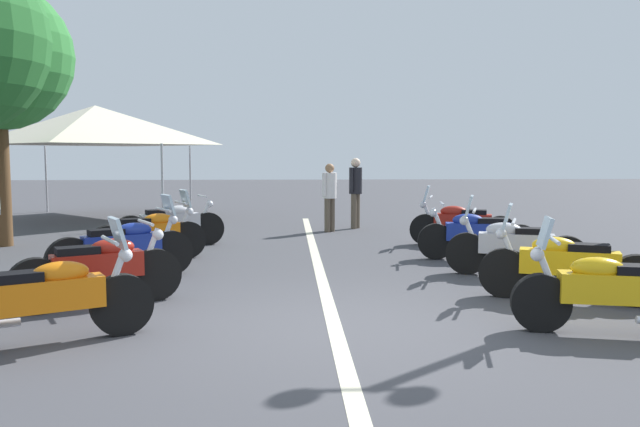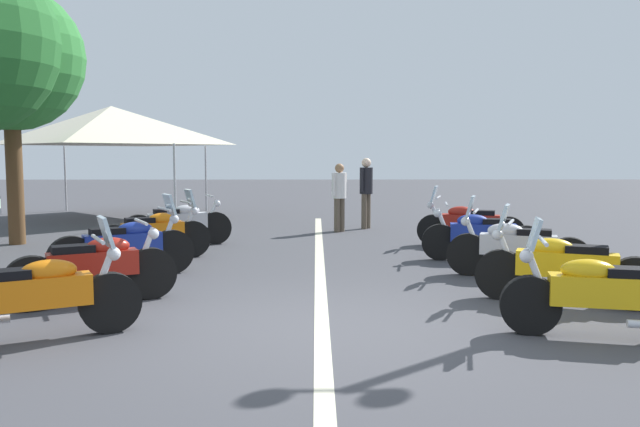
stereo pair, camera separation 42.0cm
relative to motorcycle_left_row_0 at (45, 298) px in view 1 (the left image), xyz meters
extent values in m
plane|color=#424247|center=(0.49, -2.80, -0.46)|extent=(80.00, 80.00, 0.00)
cube|color=beige|center=(3.99, -2.80, -0.46)|extent=(15.96, 0.16, 0.01)
cylinder|color=black|center=(0.33, -0.63, -0.15)|extent=(0.42, 0.62, 0.62)
cube|color=orange|center=(-0.02, 0.03, 0.03)|extent=(0.78, 1.13, 0.30)
ellipsoid|color=orange|center=(0.07, -0.13, 0.23)|extent=(0.47, 0.58, 0.22)
cube|color=black|center=(-0.12, 0.22, 0.21)|extent=(0.46, 0.55, 0.12)
cylinder|color=silver|center=(0.31, -0.58, 0.15)|extent=(0.20, 0.29, 0.58)
cylinder|color=silver|center=(0.29, -0.54, 0.51)|extent=(0.57, 0.33, 0.04)
sphere|color=silver|center=(0.36, -0.67, 0.35)|extent=(0.14, 0.14, 0.14)
cube|color=silver|center=(0.32, -0.61, 0.58)|extent=(0.37, 0.28, 0.32)
cylinder|color=black|center=(1.86, -0.64, -0.14)|extent=(0.43, 0.64, 0.65)
cylinder|color=black|center=(1.23, 0.57, -0.14)|extent=(0.43, 0.64, 0.65)
cube|color=maroon|center=(1.55, -0.04, 0.04)|extent=(0.73, 1.05, 0.30)
ellipsoid|color=maroon|center=(1.63, -0.20, 0.24)|extent=(0.47, 0.58, 0.22)
cube|color=black|center=(1.44, 0.16, 0.22)|extent=(0.45, 0.55, 0.12)
cylinder|color=silver|center=(1.84, -0.59, 0.16)|extent=(0.20, 0.29, 0.58)
cylinder|color=silver|center=(1.82, -0.56, 0.52)|extent=(0.57, 0.32, 0.04)
sphere|color=silver|center=(1.89, -0.69, 0.36)|extent=(0.14, 0.14, 0.14)
cylinder|color=silver|center=(1.51, 0.41, -0.23)|extent=(0.33, 0.52, 0.08)
cylinder|color=black|center=(3.59, -0.53, -0.13)|extent=(0.46, 0.65, 0.67)
cylinder|color=black|center=(2.85, 0.73, -0.13)|extent=(0.46, 0.65, 0.67)
cube|color=navy|center=(3.22, 0.10, 0.05)|extent=(0.80, 1.10, 0.30)
ellipsoid|color=navy|center=(3.31, -0.05, 0.25)|extent=(0.49, 0.58, 0.22)
cube|color=black|center=(3.11, 0.29, 0.23)|extent=(0.47, 0.55, 0.12)
cylinder|color=silver|center=(3.56, -0.47, 0.17)|extent=(0.21, 0.29, 0.58)
cylinder|color=silver|center=(3.53, -0.44, 0.53)|extent=(0.56, 0.35, 0.04)
sphere|color=silver|center=(3.61, -0.57, 0.37)|extent=(0.14, 0.14, 0.14)
cylinder|color=silver|center=(3.15, 0.57, -0.23)|extent=(0.35, 0.52, 0.08)
cube|color=silver|center=(3.58, -0.51, 0.60)|extent=(0.37, 0.29, 0.32)
cylinder|color=black|center=(5.15, -0.53, -0.14)|extent=(0.42, 0.64, 0.65)
cylinder|color=black|center=(4.53, 0.68, -0.14)|extent=(0.42, 0.64, 0.65)
cube|color=orange|center=(4.84, 0.08, 0.04)|extent=(0.72, 1.05, 0.30)
ellipsoid|color=orange|center=(4.92, -0.08, 0.24)|extent=(0.47, 0.58, 0.22)
cube|color=black|center=(4.74, 0.27, 0.22)|extent=(0.45, 0.55, 0.12)
cylinder|color=silver|center=(5.12, -0.48, 0.16)|extent=(0.19, 0.29, 0.58)
cylinder|color=silver|center=(5.11, -0.44, 0.52)|extent=(0.57, 0.32, 0.04)
sphere|color=silver|center=(5.17, -0.57, 0.36)|extent=(0.14, 0.14, 0.14)
cylinder|color=silver|center=(4.82, 0.52, -0.23)|extent=(0.32, 0.53, 0.08)
cube|color=silver|center=(5.14, -0.51, 0.59)|extent=(0.38, 0.27, 0.32)
cylinder|color=black|center=(6.80, -0.68, -0.13)|extent=(0.39, 0.66, 0.66)
cylinder|color=black|center=(6.21, 0.70, -0.13)|extent=(0.39, 0.66, 0.66)
cube|color=silver|center=(6.51, 0.01, 0.05)|extent=(0.71, 1.16, 0.30)
ellipsoid|color=silver|center=(6.58, -0.15, 0.25)|extent=(0.44, 0.58, 0.22)
cube|color=black|center=(6.42, 0.21, 0.23)|extent=(0.43, 0.54, 0.12)
cylinder|color=silver|center=(6.78, -0.63, 0.17)|extent=(0.18, 0.29, 0.58)
cylinder|color=silver|center=(6.77, -0.59, 0.53)|extent=(0.59, 0.28, 0.04)
sphere|color=silver|center=(6.82, -0.73, 0.37)|extent=(0.14, 0.14, 0.14)
cylinder|color=silver|center=(6.49, 0.50, -0.23)|extent=(0.29, 0.54, 0.08)
cylinder|color=black|center=(0.24, -4.91, -0.16)|extent=(0.27, 0.62, 0.60)
cube|color=#EAB214|center=(0.08, -5.61, 0.02)|extent=(0.52, 1.12, 0.30)
ellipsoid|color=#EAB214|center=(0.12, -5.43, 0.22)|extent=(0.37, 0.57, 0.22)
cube|color=black|center=(0.03, -5.82, 0.20)|extent=(0.36, 0.53, 0.12)
cylinder|color=silver|center=(0.22, -4.97, 0.14)|extent=(0.13, 0.30, 0.58)
cylinder|color=silver|center=(0.22, -5.01, 0.50)|extent=(0.61, 0.18, 0.04)
sphere|color=silver|center=(0.25, -4.86, 0.34)|extent=(0.14, 0.14, 0.14)
cube|color=silver|center=(0.23, -4.93, 0.57)|extent=(0.38, 0.20, 0.32)
cylinder|color=black|center=(1.82, -5.07, -0.15)|extent=(0.37, 0.64, 0.63)
cylinder|color=black|center=(1.24, -6.49, -0.15)|extent=(0.37, 0.64, 0.63)
cube|color=#EAB214|center=(1.53, -5.78, 0.03)|extent=(0.70, 1.18, 0.30)
ellipsoid|color=#EAB214|center=(1.59, -5.61, 0.23)|extent=(0.44, 0.58, 0.22)
cube|color=black|center=(1.44, -5.98, 0.21)|extent=(0.42, 0.54, 0.12)
cylinder|color=silver|center=(1.79, -5.12, 0.15)|extent=(0.17, 0.29, 0.58)
cylinder|color=silver|center=(1.78, -5.16, 0.51)|extent=(0.59, 0.27, 0.04)
sphere|color=silver|center=(1.83, -5.02, 0.35)|extent=(0.14, 0.14, 0.14)
cylinder|color=silver|center=(1.19, -6.13, -0.24)|extent=(0.28, 0.54, 0.08)
cube|color=silver|center=(1.81, -5.09, 0.58)|extent=(0.38, 0.25, 0.32)
cylinder|color=black|center=(3.41, -5.04, -0.14)|extent=(0.34, 0.65, 0.64)
cylinder|color=black|center=(2.95, -6.39, -0.14)|extent=(0.34, 0.65, 0.64)
cube|color=silver|center=(3.18, -5.71, 0.04)|extent=(0.61, 1.12, 0.30)
ellipsoid|color=silver|center=(3.24, -5.54, 0.24)|extent=(0.41, 0.58, 0.22)
cube|color=black|center=(3.11, -5.92, 0.22)|extent=(0.40, 0.54, 0.12)
cylinder|color=silver|center=(3.39, -5.09, 0.16)|extent=(0.16, 0.30, 0.58)
cylinder|color=silver|center=(3.38, -5.13, 0.52)|extent=(0.60, 0.24, 0.04)
sphere|color=silver|center=(3.43, -4.99, 0.36)|extent=(0.14, 0.14, 0.14)
cylinder|color=silver|center=(2.87, -6.06, -0.24)|extent=(0.25, 0.55, 0.08)
cube|color=silver|center=(3.40, -5.06, 0.59)|extent=(0.38, 0.23, 0.32)
cylinder|color=black|center=(4.81, -4.88, -0.15)|extent=(0.24, 0.64, 0.63)
cylinder|color=black|center=(4.57, -6.31, -0.15)|extent=(0.24, 0.64, 0.63)
cube|color=navy|center=(4.69, -5.60, 0.03)|extent=(0.46, 1.13, 0.30)
ellipsoid|color=navy|center=(4.72, -5.42, 0.23)|extent=(0.34, 0.56, 0.22)
cube|color=black|center=(4.65, -5.81, 0.21)|extent=(0.34, 0.52, 0.12)
cylinder|color=silver|center=(4.80, -4.94, 0.15)|extent=(0.12, 0.30, 0.58)
cylinder|color=silver|center=(4.79, -4.98, 0.51)|extent=(0.62, 0.14, 0.04)
sphere|color=silver|center=(4.82, -4.83, 0.35)|extent=(0.14, 0.14, 0.14)
cylinder|color=silver|center=(4.44, -5.99, -0.24)|extent=(0.17, 0.56, 0.08)
cylinder|color=black|center=(6.60, -5.09, -0.15)|extent=(0.32, 0.63, 0.62)
cylinder|color=black|center=(6.17, -6.49, -0.15)|extent=(0.32, 0.63, 0.62)
cube|color=maroon|center=(6.38, -5.79, 0.03)|extent=(0.59, 1.15, 0.30)
ellipsoid|color=maroon|center=(6.43, -5.62, 0.23)|extent=(0.40, 0.57, 0.22)
cube|color=black|center=(6.32, -6.00, 0.21)|extent=(0.39, 0.53, 0.12)
cylinder|color=silver|center=(6.58, -5.14, 0.15)|extent=(0.15, 0.30, 0.58)
cylinder|color=silver|center=(6.57, -5.18, 0.51)|extent=(0.60, 0.22, 0.04)
sphere|color=silver|center=(6.61, -5.04, 0.35)|extent=(0.14, 0.14, 0.14)
cylinder|color=silver|center=(6.08, -6.16, -0.24)|extent=(0.24, 0.55, 0.08)
cube|color=silver|center=(6.59, -5.11, 0.58)|extent=(0.38, 0.22, 0.32)
cylinder|color=brown|center=(8.91, -3.35, -0.06)|extent=(0.14, 0.14, 0.80)
cylinder|color=brown|center=(8.78, -3.23, -0.06)|extent=(0.14, 0.14, 0.80)
cylinder|color=silver|center=(8.85, -3.29, 0.63)|extent=(0.32, 0.32, 0.60)
cylinder|color=silver|center=(9.01, -3.43, 0.66)|extent=(0.09, 0.09, 0.54)
cylinder|color=silver|center=(8.68, -3.15, 0.66)|extent=(0.09, 0.09, 0.54)
sphere|color=#9E704C|center=(8.85, -3.29, 1.04)|extent=(0.22, 0.22, 0.22)
cylinder|color=brown|center=(9.58, -4.02, -0.03)|extent=(0.14, 0.14, 0.86)
cylinder|color=brown|center=(9.43, -3.92, -0.03)|extent=(0.14, 0.14, 0.86)
cylinder|color=black|center=(9.50, -3.97, 0.72)|extent=(0.32, 0.32, 0.64)
cylinder|color=black|center=(9.68, -4.10, 0.75)|extent=(0.09, 0.09, 0.58)
cylinder|color=black|center=(9.32, -3.85, 0.75)|extent=(0.09, 0.09, 0.58)
sphere|color=beige|center=(9.50, -3.97, 1.16)|extent=(0.23, 0.23, 0.23)
cylinder|color=brown|center=(6.82, 3.36, 0.90)|extent=(0.32, 0.32, 2.73)
pyramid|color=beige|center=(12.28, 3.11, 2.19)|extent=(5.06, 5.06, 1.10)
cylinder|color=#B2B2B7|center=(14.55, 5.38, 0.59)|extent=(0.06, 0.06, 2.10)
cylinder|color=#B2B2B7|center=(14.55, 0.83, 0.59)|extent=(0.06, 0.06, 2.10)
cylinder|color=#B2B2B7|center=(10.00, 0.83, 0.59)|extent=(0.06, 0.06, 2.10)
camera|label=1|loc=(-6.06, -2.32, 1.36)|focal=35.68mm
camera|label=2|loc=(-6.06, -2.74, 1.36)|focal=35.68mm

